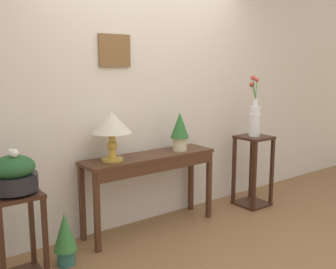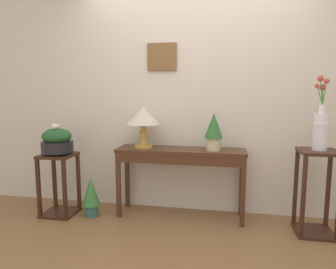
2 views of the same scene
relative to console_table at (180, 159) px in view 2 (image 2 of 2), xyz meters
The scene contains 9 objects.
back_wall_with_art 0.82m from the console_table, 68.06° to the left, with size 9.00×0.13×2.80m.
console_table is the anchor object (origin of this frame).
table_lamp 0.60m from the console_table, behind, with size 0.36×0.36×0.45m.
potted_plant_on_console 0.48m from the console_table, ahead, with size 0.19×0.19×0.39m.
pedestal_stand_left 1.37m from the console_table, behind, with size 0.35×0.35×0.69m.
planter_bowl_wide_left 1.35m from the console_table, behind, with size 0.34×0.34×0.33m.
pedestal_stand_right 1.36m from the console_table, ahead, with size 0.35×0.35×0.82m.
flower_vase_tall_right 1.39m from the console_table, ahead, with size 0.14×0.17×0.69m.
potted_plant_floor 1.06m from the console_table, behind, with size 0.19×0.19×0.44m.
Camera 2 is at (0.33, -2.06, 1.34)m, focal length 31.80 mm.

